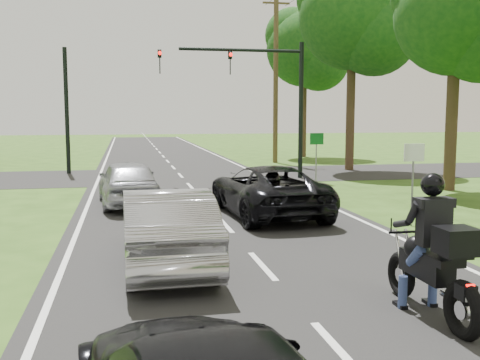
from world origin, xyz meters
name	(u,v)px	position (x,y,z in m)	size (l,w,h in m)	color
ground	(262,266)	(0.00, 0.00, 0.00)	(140.00, 140.00, 0.00)	#2A4814
road	(196,193)	(0.00, 10.00, 0.01)	(8.00, 100.00, 0.01)	black
cross_road	(180,176)	(0.00, 16.00, 0.01)	(60.00, 7.00, 0.01)	black
motorcycle_rider	(434,261)	(1.72, -3.08, 0.82)	(0.69, 2.42, 2.09)	black
dark_suv	(267,190)	(1.42, 5.19, 0.73)	(2.37, 5.14, 1.43)	black
silver_sedan	(166,228)	(-1.78, 0.33, 0.75)	(1.57, 4.50, 1.48)	#A6A5AA
silver_suv	(128,182)	(-2.43, 7.74, 0.74)	(1.71, 4.25, 1.45)	#A8AAB0
traffic_signal	(260,85)	(3.34, 14.00, 4.14)	(6.38, 0.44, 6.00)	black
signal_pole_far	(67,111)	(-5.20, 18.00, 3.00)	(0.20, 0.20, 6.00)	black
utility_pole_far	(276,76)	(6.20, 22.00, 5.08)	(1.60, 0.28, 10.00)	brown
sign_white	(414,164)	(4.70, 2.98, 1.60)	(0.55, 0.07, 2.12)	slate
sign_green	(317,146)	(4.90, 10.98, 1.60)	(0.55, 0.07, 2.12)	slate
tree_row_c	(465,21)	(9.75, 8.80, 6.23)	(4.80, 4.65, 8.76)	#332316
tree_row_d	(360,22)	(9.10, 16.76, 7.43)	(5.76, 5.58, 10.45)	#332316
tree_row_e	(309,53)	(9.48, 25.78, 6.83)	(5.28, 5.12, 9.61)	#332316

